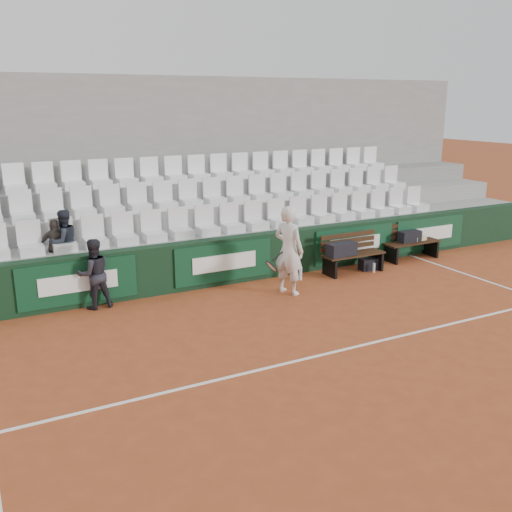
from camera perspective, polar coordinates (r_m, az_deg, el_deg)
The scene contains 22 objects.
ground at distance 9.18m, azimuth 8.11°, elevation -9.43°, with size 80.00×80.00×0.00m, color #9F4723.
court_baseline at distance 9.18m, azimuth 8.11°, elevation -9.41°, with size 18.00×0.06×0.01m, color white.
back_barrier at distance 12.29m, azimuth -2.38°, elevation -0.36°, with size 18.00×0.34×1.00m.
grandstand_tier_front at distance 12.82m, azimuth -3.87°, elevation 0.28°, with size 18.00×0.95×1.00m, color gray.
grandstand_tier_mid at distance 13.61m, azimuth -5.50°, elevation 2.11°, with size 18.00×0.95×1.45m, color #959592.
grandstand_tier_back at distance 14.43m, azimuth -6.96°, elevation 3.74°, with size 18.00×0.95×1.90m, color gray.
grandstand_rear_wall at distance 14.82m, azimuth -7.99°, elevation 8.91°, with size 18.00×0.30×4.40m, color gray.
seat_row_front at distance 12.47m, azimuth -3.61°, elevation 3.71°, with size 11.90×0.44×0.63m, color silver.
seat_row_mid at distance 13.25m, azimuth -5.33°, elevation 6.34°, with size 11.90×0.44×0.63m, color silver.
seat_row_back at distance 14.07m, azimuth -6.87°, elevation 8.67°, with size 11.90×0.44×0.63m, color white.
bench_left at distance 13.22m, azimuth 9.71°, elevation -0.68°, with size 1.50×0.56×0.45m, color #351F10.
bench_right at distance 14.63m, azimuth 15.26°, elevation 0.56°, with size 1.50×0.56×0.45m, color black.
sports_bag_left at distance 12.87m, azimuth 8.55°, elevation 0.65°, with size 0.69×0.30×0.30m, color black.
sports_bag_right at distance 14.53m, azimuth 15.10°, elevation 1.92°, with size 0.57×0.27×0.27m, color black.
towel at distance 14.76m, azimuth 15.88°, elevation 1.74°, with size 0.36×0.26×0.10m, color #C8B881.
sports_bag_ground at distance 13.52m, azimuth 11.23°, elevation -0.79°, with size 0.44×0.27×0.27m, color black.
water_bottle_near at distance 12.54m, azimuth 4.45°, elevation -1.80°, with size 0.08×0.08×0.27m, color silver.
water_bottle_far at distance 13.32m, azimuth 11.70°, elevation -1.16°, with size 0.06×0.06×0.22m, color #ACBCC3.
tennis_player at distance 11.47m, azimuth 3.29°, elevation 0.59°, with size 0.83×0.78×1.82m.
ball_kid at distance 11.11m, azimuth -15.91°, elevation -1.73°, with size 0.65×0.51×1.35m, color black.
spectator_b at distance 11.55m, azimuth -19.55°, elevation 3.05°, with size 0.63×0.26×1.08m, color #37312C.
spectator_c at distance 11.55m, azimuth -18.84°, elevation 3.54°, with size 0.61×0.47×1.25m, color #1D222B.
Camera 1 is at (-4.95, -6.72, 3.82)m, focal length 40.00 mm.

